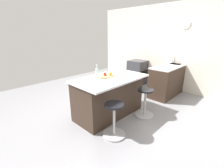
{
  "coord_description": "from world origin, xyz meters",
  "views": [
    {
      "loc": [
        2.31,
        2.3,
        1.89
      ],
      "look_at": [
        -0.09,
        -0.0,
        0.79
      ],
      "focal_mm": 24.91,
      "sensor_mm": 36.0,
      "label": 1
    }
  ],
  "objects_px": {
    "oven_range": "(137,72)",
    "water_bottle": "(97,73)",
    "cutting_board": "(106,76)",
    "stool_middle": "(114,121)",
    "apple_red": "(105,74)",
    "apple_yellow": "(110,73)",
    "kitchen_island": "(109,96)",
    "stool_by_window": "(145,103)"
  },
  "relations": [
    {
      "from": "stool_by_window",
      "to": "water_bottle",
      "type": "height_order",
      "value": "water_bottle"
    },
    {
      "from": "oven_range",
      "to": "cutting_board",
      "type": "xyz_separation_m",
      "value": [
        2.48,
        0.85,
        0.49
      ]
    },
    {
      "from": "oven_range",
      "to": "kitchen_island",
      "type": "xyz_separation_m",
      "value": [
        2.47,
        0.92,
        0.02
      ]
    },
    {
      "from": "apple_red",
      "to": "water_bottle",
      "type": "relative_size",
      "value": 0.24
    },
    {
      "from": "kitchen_island",
      "to": "stool_middle",
      "type": "distance_m",
      "value": 0.86
    },
    {
      "from": "kitchen_island",
      "to": "cutting_board",
      "type": "distance_m",
      "value": 0.48
    },
    {
      "from": "stool_by_window",
      "to": "apple_red",
      "type": "xyz_separation_m",
      "value": [
        0.55,
        -0.77,
        0.68
      ]
    },
    {
      "from": "stool_by_window",
      "to": "cutting_board",
      "type": "height_order",
      "value": "cutting_board"
    },
    {
      "from": "kitchen_island",
      "to": "cutting_board",
      "type": "height_order",
      "value": "cutting_board"
    },
    {
      "from": "water_bottle",
      "to": "oven_range",
      "type": "bearing_deg",
      "value": -163.42
    },
    {
      "from": "stool_middle",
      "to": "apple_red",
      "type": "distance_m",
      "value": 1.15
    },
    {
      "from": "kitchen_island",
      "to": "apple_yellow",
      "type": "distance_m",
      "value": 0.53
    },
    {
      "from": "kitchen_island",
      "to": "apple_red",
      "type": "height_order",
      "value": "apple_red"
    },
    {
      "from": "kitchen_island",
      "to": "water_bottle",
      "type": "relative_size",
      "value": 5.41
    },
    {
      "from": "kitchen_island",
      "to": "apple_red",
      "type": "relative_size",
      "value": 22.31
    },
    {
      "from": "oven_range",
      "to": "water_bottle",
      "type": "xyz_separation_m",
      "value": [
        2.73,
        0.81,
        0.61
      ]
    },
    {
      "from": "oven_range",
      "to": "kitchen_island",
      "type": "distance_m",
      "value": 2.64
    },
    {
      "from": "stool_by_window",
      "to": "oven_range",
      "type": "bearing_deg",
      "value": -140.81
    },
    {
      "from": "kitchen_island",
      "to": "water_bottle",
      "type": "bearing_deg",
      "value": -23.31
    },
    {
      "from": "stool_by_window",
      "to": "cutting_board",
      "type": "relative_size",
      "value": 1.86
    },
    {
      "from": "oven_range",
      "to": "cutting_board",
      "type": "distance_m",
      "value": 2.67
    },
    {
      "from": "stool_middle",
      "to": "kitchen_island",
      "type": "bearing_deg",
      "value": -128.76
    },
    {
      "from": "oven_range",
      "to": "water_bottle",
      "type": "height_order",
      "value": "water_bottle"
    },
    {
      "from": "stool_middle",
      "to": "water_bottle",
      "type": "distance_m",
      "value": 1.1
    },
    {
      "from": "oven_range",
      "to": "apple_yellow",
      "type": "height_order",
      "value": "apple_yellow"
    },
    {
      "from": "cutting_board",
      "to": "apple_yellow",
      "type": "xyz_separation_m",
      "value": [
        -0.1,
        0.02,
        0.05
      ]
    },
    {
      "from": "stool_by_window",
      "to": "apple_yellow",
      "type": "bearing_deg",
      "value": -58.53
    },
    {
      "from": "stool_middle",
      "to": "cutting_board",
      "type": "bearing_deg",
      "value": -125.51
    },
    {
      "from": "oven_range",
      "to": "apple_yellow",
      "type": "xyz_separation_m",
      "value": [
        2.38,
        0.87,
        0.55
      ]
    },
    {
      "from": "stool_middle",
      "to": "water_bottle",
      "type": "height_order",
      "value": "water_bottle"
    },
    {
      "from": "stool_middle",
      "to": "apple_red",
      "type": "height_order",
      "value": "apple_red"
    },
    {
      "from": "oven_range",
      "to": "cutting_board",
      "type": "height_order",
      "value": "cutting_board"
    },
    {
      "from": "cutting_board",
      "to": "water_bottle",
      "type": "bearing_deg",
      "value": -8.76
    },
    {
      "from": "oven_range",
      "to": "water_bottle",
      "type": "bearing_deg",
      "value": 16.58
    },
    {
      "from": "kitchen_island",
      "to": "apple_red",
      "type": "bearing_deg",
      "value": -81.6
    },
    {
      "from": "cutting_board",
      "to": "water_bottle",
      "type": "height_order",
      "value": "water_bottle"
    },
    {
      "from": "cutting_board",
      "to": "apple_red",
      "type": "distance_m",
      "value": 0.06
    },
    {
      "from": "stool_middle",
      "to": "water_bottle",
      "type": "bearing_deg",
      "value": -109.53
    },
    {
      "from": "apple_red",
      "to": "stool_middle",
      "type": "bearing_deg",
      "value": 56.43
    },
    {
      "from": "stool_middle",
      "to": "apple_yellow",
      "type": "distance_m",
      "value": 1.17
    },
    {
      "from": "apple_yellow",
      "to": "apple_red",
      "type": "xyz_separation_m",
      "value": [
        0.11,
        -0.06,
        -0.01
      ]
    },
    {
      "from": "oven_range",
      "to": "stool_middle",
      "type": "bearing_deg",
      "value": 27.81
    }
  ]
}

